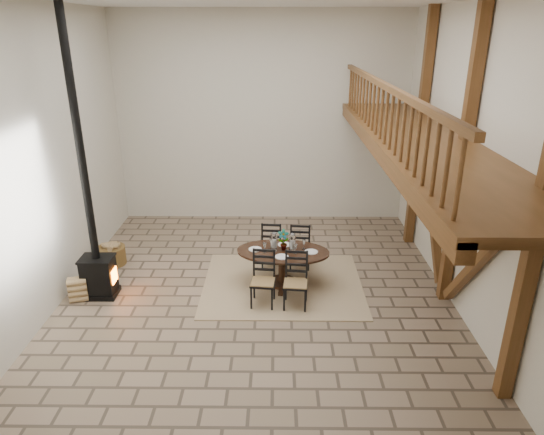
{
  "coord_description": "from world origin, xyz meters",
  "views": [
    {
      "loc": [
        0.35,
        -7.7,
        4.59
      ],
      "look_at": [
        0.27,
        0.4,
        1.39
      ],
      "focal_mm": 32.0,
      "sensor_mm": 36.0,
      "label": 1
    }
  ],
  "objects_px": {
    "log_basket": "(111,255)",
    "log_stack": "(78,289)",
    "dining_table": "(283,265)",
    "wood_stove": "(93,238)"
  },
  "relations": [
    {
      "from": "log_basket",
      "to": "log_stack",
      "type": "height_order",
      "value": "log_basket"
    },
    {
      "from": "dining_table",
      "to": "log_basket",
      "type": "height_order",
      "value": "dining_table"
    },
    {
      "from": "wood_stove",
      "to": "log_stack",
      "type": "height_order",
      "value": "wood_stove"
    },
    {
      "from": "wood_stove",
      "to": "log_basket",
      "type": "relative_size",
      "value": 8.71
    },
    {
      "from": "log_basket",
      "to": "log_stack",
      "type": "relative_size",
      "value": 1.28
    },
    {
      "from": "dining_table",
      "to": "log_stack",
      "type": "bearing_deg",
      "value": -164.91
    },
    {
      "from": "wood_stove",
      "to": "log_basket",
      "type": "height_order",
      "value": "wood_stove"
    },
    {
      "from": "dining_table",
      "to": "log_stack",
      "type": "relative_size",
      "value": 4.48
    },
    {
      "from": "log_basket",
      "to": "dining_table",
      "type": "bearing_deg",
      "value": -13.39
    },
    {
      "from": "dining_table",
      "to": "wood_stove",
      "type": "distance_m",
      "value": 3.44
    }
  ]
}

